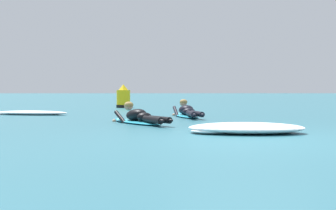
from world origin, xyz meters
name	(u,v)px	position (x,y,z in m)	size (l,w,h in m)	color
ground_plane	(201,111)	(0.00, 10.00, 0.00)	(120.00, 120.00, 0.00)	#2D6B7A
surfer_near	(139,118)	(-1.90, 3.67, 0.14)	(1.58, 2.39, 0.53)	#2DB2D1
surfer_far	(187,112)	(-0.67, 6.18, 0.14)	(0.83, 2.57, 0.54)	#2DB2D1
whitewater_front	(247,128)	(0.15, 1.23, 0.09)	(2.17, 1.35, 0.19)	white
whitewater_mid_right	(32,113)	(-5.32, 7.46, 0.06)	(2.35, 1.07, 0.13)	white
channel_marker_buoy	(123,98)	(-2.99, 13.03, 0.38)	(0.59, 0.59, 0.97)	yellow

